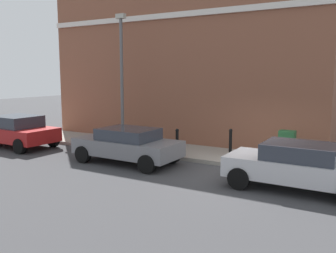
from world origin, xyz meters
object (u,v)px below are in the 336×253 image
object	(u,v)px
bollard_near_cabinet	(230,141)
lamppost	(122,74)
car_grey	(128,144)
bollard_far_kerb	(177,141)
car_silver	(298,165)
car_red	(15,131)
utility_cabinet	(287,148)

from	to	relation	value
bollard_near_cabinet	lamppost	world-z (taller)	lamppost
car_grey	bollard_far_kerb	world-z (taller)	car_grey
car_silver	bollard_near_cabinet	size ratio (longest dim) A/B	3.84
car_red	bollard_far_kerb	xyz separation A→B (m)	(1.66, -7.48, -0.04)
car_silver	car_grey	size ratio (longest dim) A/B	1.00
car_silver	utility_cabinet	distance (m)	2.74
bollard_near_cabinet	lamppost	distance (m)	5.69
utility_cabinet	bollard_near_cabinet	distance (m)	2.16
car_grey	car_red	distance (m)	6.25
bollard_near_cabinet	bollard_far_kerb	xyz separation A→B (m)	(-1.02, 1.81, 0.00)
utility_cabinet	bollard_far_kerb	bearing A→B (deg)	103.07
car_grey	utility_cabinet	bearing A→B (deg)	-153.76
lamppost	car_red	bearing A→B (deg)	119.94
car_silver	car_red	size ratio (longest dim) A/B	0.96
bollard_far_kerb	car_silver	bearing A→B (deg)	-108.94
car_silver	bollard_far_kerb	world-z (taller)	car_silver
car_red	lamppost	xyz separation A→B (m)	(2.44, -4.23, 2.56)
utility_cabinet	bollard_far_kerb	world-z (taller)	utility_cabinet
utility_cabinet	bollard_far_kerb	distance (m)	4.07
bollard_far_kerb	lamppost	world-z (taller)	lamppost
car_silver	car_red	bearing A→B (deg)	0.35
car_silver	bollard_far_kerb	size ratio (longest dim) A/B	3.84
bollard_far_kerb	lamppost	distance (m)	4.23
utility_cabinet	lamppost	world-z (taller)	lamppost
bollard_near_cabinet	bollard_far_kerb	distance (m)	2.08
car_silver	bollard_near_cabinet	world-z (taller)	car_silver
car_silver	car_grey	xyz separation A→B (m)	(0.10, 6.09, -0.01)
car_red	bollard_far_kerb	world-z (taller)	car_red
car_red	bollard_near_cabinet	world-z (taller)	car_red
car_red	lamppost	world-z (taller)	lamppost
car_red	bollard_near_cabinet	bearing A→B (deg)	-162.45
bollard_near_cabinet	car_silver	bearing A→B (deg)	-131.39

